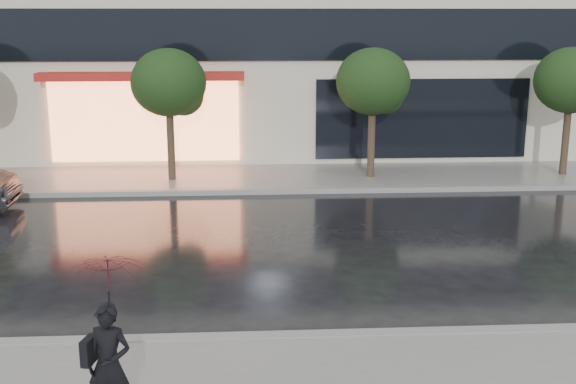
{
  "coord_description": "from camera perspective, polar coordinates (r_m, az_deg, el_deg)",
  "views": [
    {
      "loc": [
        -0.75,
        -11.27,
        4.95
      ],
      "look_at": [
        0.08,
        3.02,
        1.4
      ],
      "focal_mm": 45.0,
      "sensor_mm": 36.0,
      "label": 1
    }
  ],
  "objects": [
    {
      "name": "tree_mid_west",
      "position": [
        21.5,
        -9.25,
        8.34
      ],
      "size": [
        2.2,
        2.2,
        3.99
      ],
      "color": "#33261C",
      "rests_on": "ground"
    },
    {
      "name": "curb_far",
      "position": [
        20.37,
        -1.11,
        0.07
      ],
      "size": [
        60.0,
        0.25,
        0.14
      ],
      "primitive_type": "cube",
      "color": "gray",
      "rests_on": "ground"
    },
    {
      "name": "curb_near",
      "position": [
        11.39,
        0.8,
        -11.44
      ],
      "size": [
        60.0,
        0.25,
        0.14
      ],
      "primitive_type": "cube",
      "color": "gray",
      "rests_on": "ground"
    },
    {
      "name": "sidewalk_far",
      "position": [
        22.08,
        -1.29,
        1.13
      ],
      "size": [
        60.0,
        3.5,
        0.12
      ],
      "primitive_type": "cube",
      "color": "slate",
      "rests_on": "ground"
    },
    {
      "name": "pedestrian_with_umbrella",
      "position": [
        8.83,
        -14.0,
        -9.63
      ],
      "size": [
        0.99,
        1.01,
        2.12
      ],
      "rotation": [
        0.0,
        0.0,
        -0.26
      ],
      "color": "black",
      "rests_on": "sidewalk_near"
    },
    {
      "name": "ground",
      "position": [
        12.33,
        0.46,
        -9.74
      ],
      "size": [
        120.0,
        120.0,
        0.0
      ],
      "primitive_type": "plane",
      "color": "black",
      "rests_on": "ground"
    },
    {
      "name": "tree_mid_east",
      "position": [
        21.73,
        6.87,
        8.48
      ],
      "size": [
        2.2,
        2.2,
        3.99
      ],
      "color": "#33261C",
      "rests_on": "ground"
    },
    {
      "name": "tree_far_east",
      "position": [
        23.54,
        21.55,
        8.03
      ],
      "size": [
        2.2,
        2.2,
        3.99
      ],
      "color": "#33261C",
      "rests_on": "ground"
    }
  ]
}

